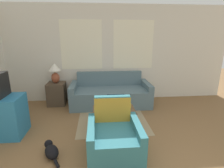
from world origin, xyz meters
name	(u,v)px	position (x,y,z in m)	size (l,w,h in m)	color
wall_back	(111,54)	(0.00, 3.68, 1.31)	(6.66, 0.06, 2.60)	silver
rug	(111,115)	(-0.08, 2.55, 0.00)	(1.47, 1.93, 0.01)	#9E8966
couch	(110,95)	(-0.05, 3.22, 0.27)	(2.06, 0.88, 0.84)	slate
armchair	(114,140)	(-0.16, 1.12, 0.27)	(0.77, 0.80, 0.87)	#2D6B75
side_table	(57,94)	(-1.48, 3.35, 0.30)	(0.45, 0.45, 0.59)	#4C3D2D
table_lamp	(55,72)	(-1.48, 3.35, 0.90)	(0.31, 0.31, 0.52)	brown
coffee_table	(114,112)	(-0.08, 1.94, 0.35)	(0.82, 0.51, 0.40)	brown
laptop	(116,106)	(-0.03, 1.99, 0.46)	(0.35, 0.31, 0.25)	black
cup_navy	(99,109)	(-0.37, 1.88, 0.46)	(0.09, 0.09, 0.10)	#191E4C
cup_yellow	(129,106)	(0.23, 2.00, 0.45)	(0.08, 0.08, 0.09)	gold
cup_white	(105,110)	(-0.27, 1.83, 0.45)	(0.10, 0.10, 0.10)	#191E4C
tv_remote	(99,107)	(-0.37, 2.06, 0.41)	(0.06, 0.15, 0.02)	black
cat_black	(51,151)	(-1.12, 1.17, 0.10)	(0.33, 0.51, 0.20)	black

